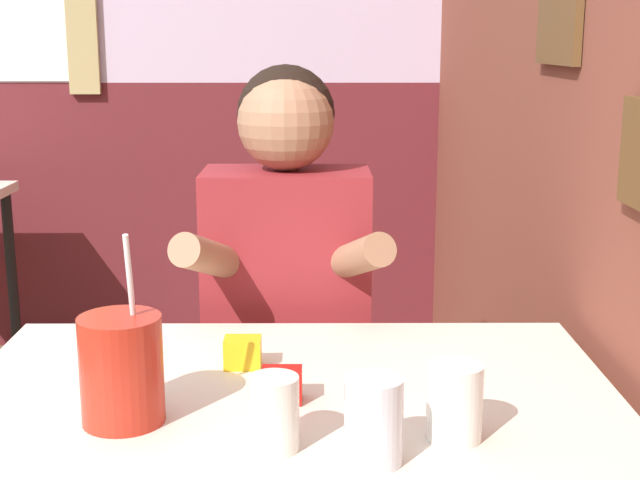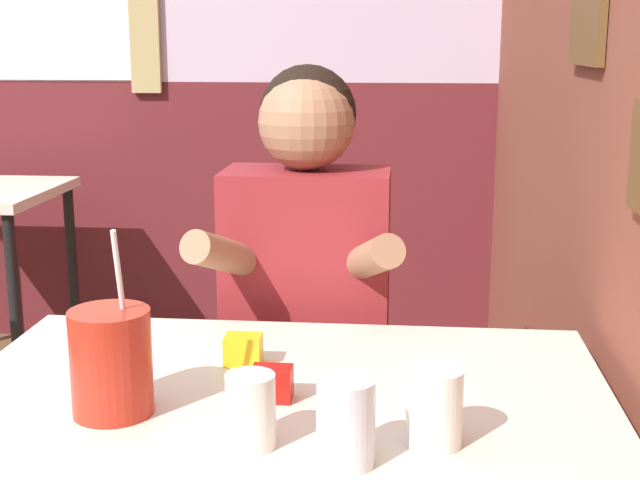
{
  "view_description": "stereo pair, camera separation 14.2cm",
  "coord_description": "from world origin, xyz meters",
  "views": [
    {
      "loc": [
        0.79,
        -0.98,
        1.27
      ],
      "look_at": [
        0.8,
        0.41,
        0.96
      ],
      "focal_mm": 50.0,
      "sensor_mm": 36.0,
      "label": 1
    },
    {
      "loc": [
        0.94,
        -0.97,
        1.27
      ],
      "look_at": [
        0.8,
        0.41,
        0.96
      ],
      "focal_mm": 50.0,
      "sensor_mm": 36.0,
      "label": 2
    }
  ],
  "objects": [
    {
      "name": "glass_far_side",
      "position": [
        0.74,
        0.1,
        0.79
      ],
      "size": [
        0.07,
        0.07,
        0.1
      ],
      "color": "silver",
      "rests_on": "main_table"
    },
    {
      "name": "brick_wall_right",
      "position": [
        1.32,
        1.31,
        1.35
      ],
      "size": [
        0.08,
        4.62,
        2.7
      ],
      "color": "brown",
      "rests_on": "ground_plane"
    },
    {
      "name": "glass_center",
      "position": [
        0.98,
        0.13,
        0.8
      ],
      "size": [
        0.08,
        0.08,
        0.11
      ],
      "color": "silver",
      "rests_on": "main_table"
    },
    {
      "name": "back_wall",
      "position": [
        -0.01,
        2.65,
        1.36
      ],
      "size": [
        5.58,
        0.09,
        2.7
      ],
      "color": "silver",
      "rests_on": "ground_plane"
    },
    {
      "name": "person_seated",
      "position": [
        0.74,
        0.81,
        0.64
      ],
      "size": [
        0.42,
        0.4,
        1.22
      ],
      "color": "maroon",
      "rests_on": "ground_plane"
    },
    {
      "name": "condiment_mustard",
      "position": [
        0.68,
        0.4,
        0.77
      ],
      "size": [
        0.06,
        0.04,
        0.05
      ],
      "color": "yellow",
      "rests_on": "main_table"
    },
    {
      "name": "main_table",
      "position": [
        0.75,
        0.26,
        0.67
      ],
      "size": [
        1.01,
        0.74,
        0.74
      ],
      "color": "beige",
      "rests_on": "ground_plane"
    },
    {
      "name": "glass_near_pitcher",
      "position": [
        0.87,
        0.07,
        0.8
      ],
      "size": [
        0.07,
        0.07,
        0.11
      ],
      "color": "silver",
      "rests_on": "main_table"
    },
    {
      "name": "condiment_ketchup",
      "position": [
        0.74,
        0.26,
        0.77
      ],
      "size": [
        0.06,
        0.04,
        0.05
      ],
      "color": "#B7140F",
      "rests_on": "main_table"
    },
    {
      "name": "cocktail_pitcher",
      "position": [
        0.52,
        0.19,
        0.82
      ],
      "size": [
        0.12,
        0.12,
        0.27
      ],
      "color": "#B22819",
      "rests_on": "main_table"
    }
  ]
}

